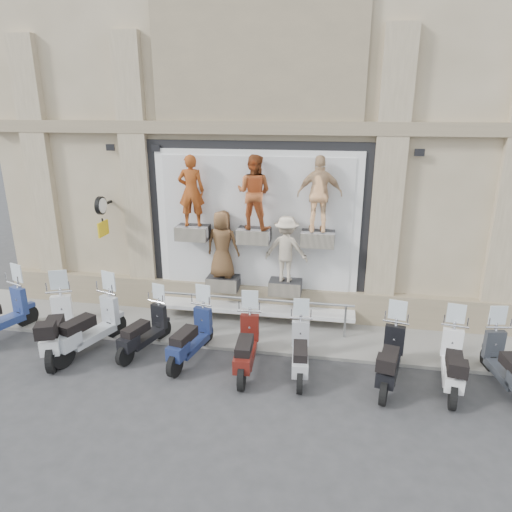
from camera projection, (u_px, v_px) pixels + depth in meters
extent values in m
plane|color=#323235|center=(231.00, 377.00, 9.44)|extent=(90.00, 90.00, 0.00)
cube|color=gray|center=(250.00, 329.00, 11.39)|extent=(16.00, 2.20, 0.08)
cube|color=black|center=(257.00, 229.00, 11.46)|extent=(5.60, 0.10, 4.30)
cube|color=white|center=(256.00, 229.00, 11.40)|extent=(5.10, 0.06, 3.90)
cube|color=white|center=(256.00, 230.00, 11.36)|extent=(4.70, 0.04, 3.60)
cube|color=white|center=(254.00, 307.00, 11.69)|extent=(5.10, 0.75, 0.10)
cube|color=#28282B|center=(193.00, 232.00, 11.40)|extent=(0.80, 0.50, 0.35)
imported|color=#AC4A19|center=(191.00, 191.00, 11.07)|extent=(0.69, 0.51, 1.75)
cube|color=#28282B|center=(254.00, 235.00, 11.13)|extent=(0.80, 0.50, 0.35)
imported|color=#954822|center=(254.00, 192.00, 10.80)|extent=(0.97, 0.82, 1.77)
cube|color=#28282B|center=(318.00, 239.00, 10.87)|extent=(0.80, 0.50, 0.35)
imported|color=#E9BD8C|center=(320.00, 194.00, 10.54)|extent=(1.09, 0.55, 1.78)
cube|color=#28282B|center=(223.00, 283.00, 11.68)|extent=(0.80, 0.50, 0.35)
imported|color=brown|center=(222.00, 244.00, 11.35)|extent=(0.88, 0.62, 1.71)
cube|color=#28282B|center=(285.00, 287.00, 11.40)|extent=(0.80, 0.50, 0.35)
imported|color=beige|center=(286.00, 249.00, 11.09)|extent=(1.11, 0.70, 1.64)
cube|color=black|center=(106.00, 203.00, 11.72)|extent=(0.06, 0.56, 0.06)
cylinder|color=black|center=(101.00, 206.00, 11.47)|extent=(0.10, 0.46, 0.46)
cube|color=gold|center=(103.00, 229.00, 11.66)|extent=(0.04, 0.50, 0.38)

